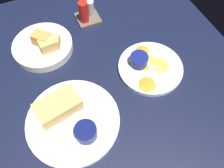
# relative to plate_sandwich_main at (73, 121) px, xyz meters

# --- Properties ---
(ground_plane) EXTENTS (1.10, 1.10, 0.03)m
(ground_plane) POSITION_rel_plate_sandwich_main_xyz_m (0.09, 0.09, -0.02)
(ground_plane) COLOR black
(plate_sandwich_main) EXTENTS (0.28, 0.28, 0.02)m
(plate_sandwich_main) POSITION_rel_plate_sandwich_main_xyz_m (0.00, 0.00, 0.00)
(plate_sandwich_main) COLOR white
(plate_sandwich_main) RESTS_ON ground_plane
(sandwich_half_near) EXTENTS (0.14, 0.10, 0.05)m
(sandwich_half_near) POSITION_rel_plate_sandwich_main_xyz_m (-0.03, 0.05, 0.03)
(sandwich_half_near) COLOR tan
(sandwich_half_near) RESTS_ON plate_sandwich_main
(ramekin_dark_sauce) EXTENTS (0.06, 0.06, 0.04)m
(ramekin_dark_sauce) POSITION_rel_plate_sandwich_main_xyz_m (0.02, -0.06, 0.03)
(ramekin_dark_sauce) COLOR #0C144C
(ramekin_dark_sauce) RESTS_ON plate_sandwich_main
(spoon_by_dark_ramekin) EXTENTS (0.03, 0.10, 0.01)m
(spoon_by_dark_ramekin) POSITION_rel_plate_sandwich_main_xyz_m (0.02, -0.01, 0.01)
(spoon_by_dark_ramekin) COLOR silver
(spoon_by_dark_ramekin) RESTS_ON plate_sandwich_main
(plate_chips_companion) EXTENTS (0.22, 0.22, 0.02)m
(plate_chips_companion) POSITION_rel_plate_sandwich_main_xyz_m (0.31, 0.08, 0.00)
(plate_chips_companion) COLOR white
(plate_chips_companion) RESTS_ON ground_plane
(ramekin_light_gravy) EXTENTS (0.06, 0.06, 0.04)m
(ramekin_light_gravy) POSITION_rel_plate_sandwich_main_xyz_m (0.27, 0.11, 0.03)
(ramekin_light_gravy) COLOR navy
(ramekin_light_gravy) RESTS_ON plate_chips_companion
(spoon_by_gravy_ramekin) EXTENTS (0.07, 0.09, 0.01)m
(spoon_by_gravy_ramekin) POSITION_rel_plate_sandwich_main_xyz_m (0.28, 0.12, 0.01)
(spoon_by_gravy_ramekin) COLOR silver
(spoon_by_gravy_ramekin) RESTS_ON plate_chips_companion
(plantain_chip_scatter) EXTENTS (0.16, 0.21, 0.01)m
(plantain_chip_scatter) POSITION_rel_plate_sandwich_main_xyz_m (0.30, 0.09, 0.01)
(plantain_chip_scatter) COLOR gold
(plantain_chip_scatter) RESTS_ON plate_chips_companion
(bread_basket_rear) EXTENTS (0.22, 0.22, 0.07)m
(bread_basket_rear) POSITION_rel_plate_sandwich_main_xyz_m (-0.01, 0.31, 0.01)
(bread_basket_rear) COLOR silver
(bread_basket_rear) RESTS_ON ground_plane
(condiment_caddy) EXTENTS (0.09, 0.09, 0.10)m
(condiment_caddy) POSITION_rel_plate_sandwich_main_xyz_m (0.19, 0.40, 0.03)
(condiment_caddy) COLOR brown
(condiment_caddy) RESTS_ON ground_plane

